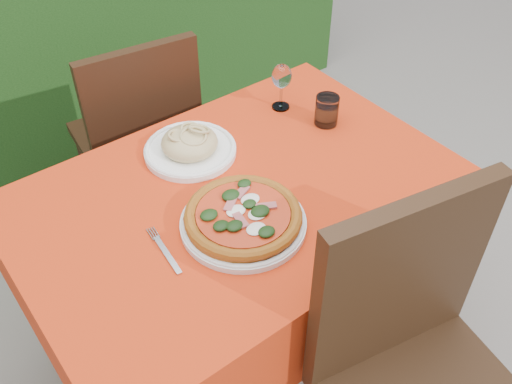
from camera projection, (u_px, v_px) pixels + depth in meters
ground at (244, 339)px, 2.13m from camera, size 60.00×60.00×0.00m
dining_table at (241, 228)px, 1.73m from camera, size 1.26×0.86×0.75m
chair_near at (417, 363)px, 1.38m from camera, size 0.55×0.55×1.04m
chair_far at (140, 132)px, 2.18m from camera, size 0.47×0.47×0.94m
pizza_plate at (243, 218)px, 1.50m from camera, size 0.36×0.36×0.06m
pasta_plate at (190, 146)px, 1.73m from camera, size 0.28×0.28×0.08m
water_glass at (327, 112)px, 1.84m from camera, size 0.08×0.08×0.10m
wine_glass at (282, 78)px, 1.86m from camera, size 0.07×0.07×0.16m
fork at (167, 255)px, 1.44m from camera, size 0.04×0.20×0.01m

